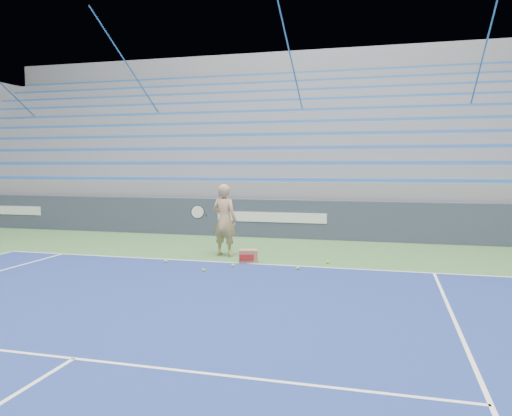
# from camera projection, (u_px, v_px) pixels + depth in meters

# --- Properties ---
(sponsor_barrier) EXTENTS (30.00, 0.32, 1.10)m
(sponsor_barrier) POSITION_uv_depth(u_px,v_px,m) (272.00, 218.00, 14.42)
(sponsor_barrier) COLOR #353C50
(sponsor_barrier) RESTS_ON ground
(bleachers) EXTENTS (31.00, 9.15, 7.30)m
(bleachers) POSITION_uv_depth(u_px,v_px,m) (304.00, 158.00, 19.78)
(bleachers) COLOR gray
(bleachers) RESTS_ON ground
(tennis_player) EXTENTS (0.94, 0.88, 1.66)m
(tennis_player) POSITION_uv_depth(u_px,v_px,m) (224.00, 220.00, 11.44)
(tennis_player) COLOR tan
(tennis_player) RESTS_ON ground
(ball_box) EXTENTS (0.44, 0.37, 0.29)m
(ball_box) POSITION_uv_depth(u_px,v_px,m) (248.00, 256.00, 10.63)
(ball_box) COLOR #926746
(ball_box) RESTS_ON ground
(tennis_ball_0) EXTENTS (0.07, 0.07, 0.07)m
(tennis_ball_0) POSITION_uv_depth(u_px,v_px,m) (233.00, 266.00, 10.18)
(tennis_ball_0) COLOR #ACD32B
(tennis_ball_0) RESTS_ON ground
(tennis_ball_1) EXTENTS (0.07, 0.07, 0.07)m
(tennis_ball_1) POSITION_uv_depth(u_px,v_px,m) (298.00, 268.00, 9.92)
(tennis_ball_1) COLOR #ACD32B
(tennis_ball_1) RESTS_ON ground
(tennis_ball_2) EXTENTS (0.07, 0.07, 0.07)m
(tennis_ball_2) POSITION_uv_depth(u_px,v_px,m) (328.00, 262.00, 10.58)
(tennis_ball_2) COLOR #ACD32B
(tennis_ball_2) RESTS_ON ground
(tennis_ball_3) EXTENTS (0.07, 0.07, 0.07)m
(tennis_ball_3) POSITION_uv_depth(u_px,v_px,m) (166.00, 261.00, 10.64)
(tennis_ball_3) COLOR #ACD32B
(tennis_ball_3) RESTS_ON ground
(tennis_ball_4) EXTENTS (0.07, 0.07, 0.07)m
(tennis_ball_4) POSITION_uv_depth(u_px,v_px,m) (204.00, 270.00, 9.74)
(tennis_ball_4) COLOR #ACD32B
(tennis_ball_4) RESTS_ON ground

